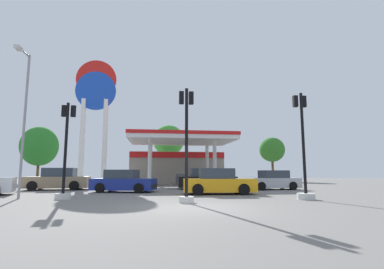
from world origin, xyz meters
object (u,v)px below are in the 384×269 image
(car_2, at_px, (206,180))
(car_5, at_px, (218,182))
(car_3, at_px, (272,181))
(traffic_signal_1, at_px, (186,152))
(car_4, at_px, (58,180))
(tree_0, at_px, (39,146))
(car_0, at_px, (124,182))
(station_pole_sign, at_px, (95,104))
(traffic_signal_2, at_px, (304,163))
(tree_1, at_px, (169,140))
(traffic_signal_0, at_px, (65,162))
(corner_streetlamp, at_px, (23,110))
(tree_2, at_px, (272,150))

(car_2, distance_m, car_5, 4.93)
(car_3, height_order, traffic_signal_1, traffic_signal_1)
(car_4, height_order, tree_0, tree_0)
(car_0, bearing_deg, traffic_signal_1, -63.65)
(station_pole_sign, height_order, car_3, station_pole_sign)
(tree_0, bearing_deg, car_5, -47.95)
(car_0, bearing_deg, car_3, 6.85)
(car_5, bearing_deg, car_3, 36.93)
(car_5, distance_m, traffic_signal_1, 5.14)
(traffic_signal_2, bearing_deg, traffic_signal_1, -173.60)
(station_pole_sign, distance_m, car_0, 13.51)
(car_5, bearing_deg, traffic_signal_2, -47.28)
(car_3, bearing_deg, car_0, -173.15)
(car_3, xyz_separation_m, tree_0, (-22.44, 15.76, 3.72))
(tree_0, bearing_deg, car_0, -55.23)
(tree_0, relative_size, tree_1, 0.91)
(traffic_signal_0, bearing_deg, corner_streetlamp, 173.04)
(car_4, relative_size, traffic_signal_1, 0.91)
(station_pole_sign, height_order, car_4, station_pole_sign)
(car_5, bearing_deg, traffic_signal_1, -118.87)
(station_pole_sign, distance_m, traffic_signal_1, 19.66)
(car_0, xyz_separation_m, traffic_signal_0, (-2.35, -4.45, 1.11))
(tree_1, bearing_deg, car_0, -101.72)
(car_5, height_order, tree_0, tree_0)
(tree_0, distance_m, corner_streetlamp, 22.43)
(car_2, xyz_separation_m, car_3, (4.73, -1.24, -0.08))
(car_0, relative_size, traffic_signal_2, 0.83)
(car_3, bearing_deg, tree_2, 66.51)
(car_5, xyz_separation_m, corner_streetlamp, (-10.27, -1.77, 3.68))
(car_4, bearing_deg, traffic_signal_0, -70.26)
(station_pole_sign, distance_m, tree_1, 11.22)
(traffic_signal_1, distance_m, traffic_signal_2, 5.82)
(tree_0, bearing_deg, car_4, -64.16)
(car_3, distance_m, traffic_signal_0, 14.22)
(car_4, bearing_deg, car_0, -30.61)
(car_4, bearing_deg, traffic_signal_1, -49.27)
(car_4, height_order, tree_1, tree_1)
(traffic_signal_1, xyz_separation_m, tree_0, (-15.16, 23.76, 2.21))
(car_3, xyz_separation_m, traffic_signal_2, (-1.51, -7.36, 1.08))
(corner_streetlamp, bearing_deg, tree_0, 108.92)
(station_pole_sign, xyz_separation_m, traffic_signal_2, (13.29, -16.48, -6.46))
(tree_0, xyz_separation_m, tree_2, (30.09, 1.83, 0.01))
(traffic_signal_0, bearing_deg, tree_1, 74.81)
(traffic_signal_2, height_order, tree_1, tree_1)
(car_5, height_order, traffic_signal_2, traffic_signal_2)
(station_pole_sign, distance_m, car_5, 17.84)
(car_0, distance_m, traffic_signal_2, 11.00)
(car_4, relative_size, corner_streetlamp, 0.62)
(car_4, distance_m, corner_streetlamp, 8.04)
(tree_0, relative_size, corner_streetlamp, 0.92)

